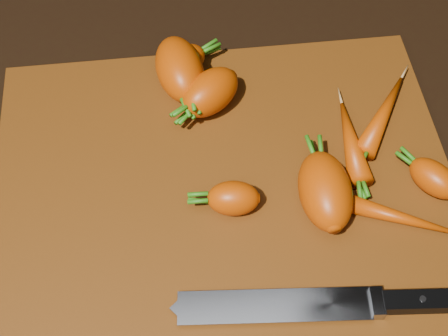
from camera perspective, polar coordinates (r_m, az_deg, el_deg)
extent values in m
cube|color=black|center=(0.69, 0.09, -2.29)|extent=(2.00, 2.00, 0.01)
cube|color=brown|center=(0.68, 0.10, -1.81)|extent=(0.50, 0.40, 0.01)
ellipsoid|color=#BF4003|center=(0.65, 0.86, -2.79)|extent=(0.06, 0.04, 0.04)
ellipsoid|color=#BF4003|center=(0.74, -4.07, 9.00)|extent=(0.07, 0.10, 0.06)
ellipsoid|color=#BF4003|center=(0.65, 9.23, -2.09)|extent=(0.06, 0.09, 0.05)
ellipsoid|color=#BF4003|center=(0.72, -1.26, 6.95)|extent=(0.09, 0.09, 0.05)
ellipsoid|color=#BF4003|center=(0.76, -3.70, 9.77)|extent=(0.07, 0.06, 0.04)
ellipsoid|color=#BF4003|center=(0.70, 18.65, -0.90)|extent=(0.06, 0.07, 0.03)
ellipsoid|color=#BF4003|center=(0.74, 14.36, 4.79)|extent=(0.09, 0.12, 0.03)
ellipsoid|color=#BF4003|center=(0.67, 15.59, -4.33)|extent=(0.12, 0.07, 0.02)
ellipsoid|color=#BF4003|center=(0.71, 11.53, 2.38)|extent=(0.03, 0.11, 0.03)
cube|color=gray|center=(0.61, -4.28, -12.68)|extent=(0.19, 0.05, 0.00)
cube|color=gray|center=(0.61, 5.15, -12.42)|extent=(0.01, 0.03, 0.01)
cube|color=black|center=(0.62, 10.64, -12.12)|extent=(0.11, 0.03, 0.01)
cylinder|color=#B2B2B7|center=(0.61, 9.25, -11.95)|extent=(0.01, 0.01, 0.00)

